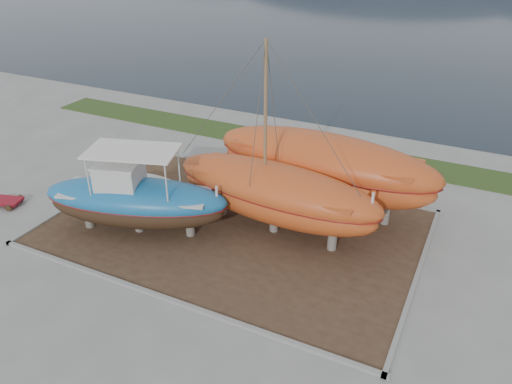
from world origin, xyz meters
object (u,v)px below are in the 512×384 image
at_px(orange_bare_hull, 323,173).
at_px(red_trailer, 6,202).
at_px(orange_sailboat, 276,144).
at_px(white_dinghy, 150,188).
at_px(blue_caique, 135,192).

bearing_deg(orange_bare_hull, red_trailer, -151.33).
bearing_deg(orange_sailboat, white_dinghy, -174.96).
bearing_deg(white_dinghy, blue_caique, -63.19).
bearing_deg(blue_caique, orange_sailboat, 8.64).
height_order(orange_sailboat, red_trailer, orange_sailboat).
bearing_deg(orange_bare_hull, white_dinghy, -155.91).
height_order(white_dinghy, orange_sailboat, orange_sailboat).
height_order(blue_caique, red_trailer, blue_caique).
xyz_separation_m(blue_caique, orange_bare_hull, (7.36, 6.31, -0.19)).
distance_m(white_dinghy, red_trailer, 7.90).
bearing_deg(red_trailer, orange_bare_hull, 9.35).
xyz_separation_m(white_dinghy, orange_bare_hull, (8.86, 3.37, 1.36)).
bearing_deg(blue_caique, orange_bare_hull, 23.16).
height_order(blue_caique, white_dinghy, blue_caique).
distance_m(orange_sailboat, red_trailer, 15.58).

